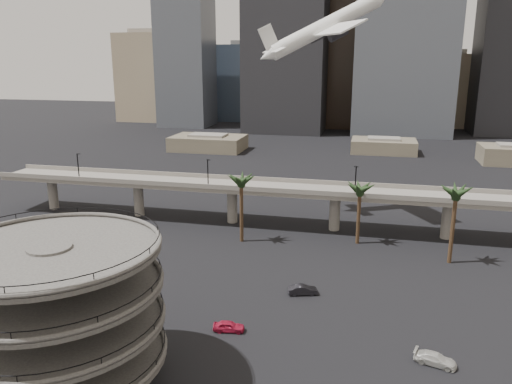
% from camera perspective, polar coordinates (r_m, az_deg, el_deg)
% --- Properties ---
extents(ground, '(700.00, 700.00, 0.00)m').
position_cam_1_polar(ground, '(58.90, -7.34, -20.78)').
color(ground, black).
rests_on(ground, ground).
extents(parking_ramp, '(22.20, 22.20, 17.35)m').
position_cam_1_polar(parking_ramp, '(56.42, -21.92, -11.89)').
color(parking_ramp, '#444240').
rests_on(parking_ramp, ground).
extents(overpass, '(130.00, 9.30, 14.70)m').
position_cam_1_polar(overpass, '(104.64, 3.05, -0.06)').
color(overpass, gray).
rests_on(overpass, ground).
extents(palm_trees, '(42.40, 10.40, 14.00)m').
position_cam_1_polar(palm_trees, '(92.15, 10.53, 0.28)').
color(palm_trees, '#4B3020').
rests_on(palm_trees, ground).
extents(low_buildings, '(135.00, 27.50, 6.80)m').
position_cam_1_polar(low_buildings, '(189.79, 9.83, 5.11)').
color(low_buildings, brown).
rests_on(low_buildings, ground).
extents(skyline, '(269.00, 86.00, 109.06)m').
position_cam_1_polar(skyline, '(261.74, 13.17, 15.69)').
color(skyline, '#86725C').
rests_on(skyline, ground).
extents(airborne_jet, '(28.75, 27.81, 17.09)m').
position_cam_1_polar(airborne_jet, '(115.25, 7.94, 18.18)').
color(airborne_jet, white).
rests_on(airborne_jet, ground).
extents(car_a, '(4.29, 2.21, 1.40)m').
position_cam_1_polar(car_a, '(67.22, -3.13, -15.07)').
color(car_a, '#BF1B3D').
rests_on(car_a, ground).
extents(car_b, '(4.75, 2.83, 1.48)m').
position_cam_1_polar(car_b, '(76.76, 5.38, -11.07)').
color(car_b, black).
rests_on(car_b, ground).
extents(car_c, '(5.15, 3.18, 1.39)m').
position_cam_1_polar(car_c, '(64.33, 19.81, -17.52)').
color(car_c, beige).
rests_on(car_c, ground).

